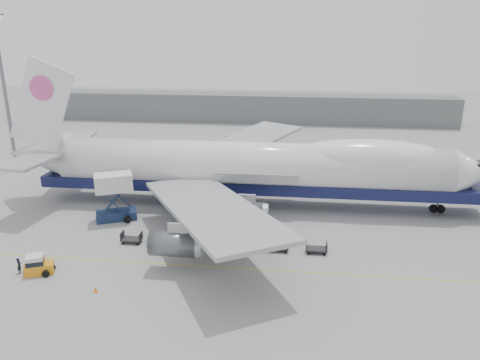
# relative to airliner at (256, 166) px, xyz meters

# --- Properties ---
(ground) EXTENTS (260.00, 260.00, 0.00)m
(ground) POSITION_rel_airliner_xyz_m (-0.64, -12.00, -5.62)
(ground) COLOR gray
(ground) RESTS_ON ground
(apron_line) EXTENTS (60.00, 0.15, 0.01)m
(apron_line) POSITION_rel_airliner_xyz_m (-0.64, -18.00, -5.62)
(apron_line) COLOR gold
(apron_line) RESTS_ON ground
(hangar) EXTENTS (110.00, 8.00, 7.00)m
(hangar) POSITION_rel_airliner_xyz_m (-10.64, 58.00, -2.12)
(hangar) COLOR slate
(hangar) RESTS_ON ground
(floodlight_mast) EXTENTS (2.40, 2.40, 25.43)m
(floodlight_mast) POSITION_rel_airliner_xyz_m (-42.64, 12.00, 8.64)
(floodlight_mast) COLOR slate
(floodlight_mast) RESTS_ON ground
(airliner) EXTENTS (67.00, 55.30, 19.98)m
(airliner) POSITION_rel_airliner_xyz_m (0.00, 0.00, 0.00)
(airliner) COLOR white
(airliner) RESTS_ON ground
(catering_truck) EXTENTS (5.55, 4.74, 6.10)m
(catering_truck) POSITION_rel_airliner_xyz_m (-17.34, -7.13, -2.18)
(catering_truck) COLOR #1A2B4E
(catering_truck) RESTS_ON ground
(baggage_tug) EXTENTS (3.11, 2.42, 2.02)m
(baggage_tug) POSITION_rel_airliner_xyz_m (-20.16, -21.37, -4.73)
(baggage_tug) COLOR orange
(baggage_tug) RESTS_ON ground
(ground_worker) EXTENTS (0.53, 0.69, 1.68)m
(ground_worker) POSITION_rel_airliner_xyz_m (-22.05, -21.52, -4.78)
(ground_worker) COLOR black
(ground_worker) RESTS_ON ground
(traffic_cone) EXTENTS (0.39, 0.39, 0.58)m
(traffic_cone) POSITION_rel_airliner_xyz_m (-12.99, -24.01, -5.35)
(traffic_cone) COLOR orange
(traffic_cone) RESTS_ON ground
(dolly_0) EXTENTS (2.30, 1.35, 1.30)m
(dolly_0) POSITION_rel_airliner_xyz_m (-13.10, -13.53, -5.09)
(dolly_0) COLOR #2D2D30
(dolly_0) RESTS_ON ground
(dolly_1) EXTENTS (2.30, 1.35, 1.30)m
(dolly_1) POSITION_rel_airliner_xyz_m (-8.89, -13.53, -5.09)
(dolly_1) COLOR #2D2D30
(dolly_1) RESTS_ON ground
(dolly_2) EXTENTS (2.30, 1.35, 1.30)m
(dolly_2) POSITION_rel_airliner_xyz_m (-4.68, -13.53, -5.09)
(dolly_2) COLOR #2D2D30
(dolly_2) RESTS_ON ground
(dolly_3) EXTENTS (2.30, 1.35, 1.30)m
(dolly_3) POSITION_rel_airliner_xyz_m (-0.47, -13.53, -5.09)
(dolly_3) COLOR #2D2D30
(dolly_3) RESTS_ON ground
(dolly_4) EXTENTS (2.30, 1.35, 1.30)m
(dolly_4) POSITION_rel_airliner_xyz_m (3.74, -13.53, -5.09)
(dolly_4) COLOR #2D2D30
(dolly_4) RESTS_ON ground
(dolly_5) EXTENTS (2.30, 1.35, 1.30)m
(dolly_5) POSITION_rel_airliner_xyz_m (7.95, -13.53, -5.09)
(dolly_5) COLOR #2D2D30
(dolly_5) RESTS_ON ground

